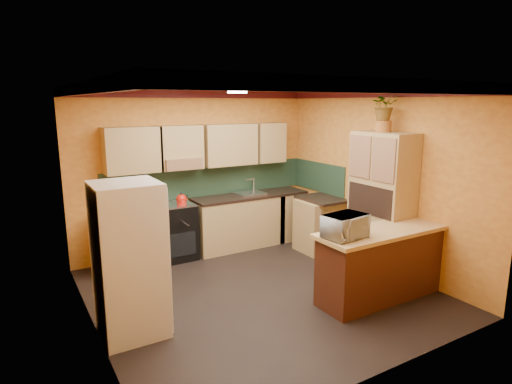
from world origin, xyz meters
TOP-DOWN VIEW (x-y plane):
  - room_shell at (0.02, 0.28)m, footprint 4.24×4.24m
  - base_cabinets_back at (0.11, 1.80)m, footprint 3.65×0.60m
  - countertop_back at (0.11, 1.80)m, footprint 3.65×0.62m
  - stove at (-0.51, 1.80)m, footprint 0.58×0.58m
  - kettle at (-0.41, 1.75)m, footprint 0.19×0.19m
  - sink at (0.89, 1.80)m, footprint 0.48×0.40m
  - base_cabinets_right at (1.80, 0.92)m, footprint 0.60×0.80m
  - countertop_right at (1.80, 0.92)m, footprint 0.62×0.80m
  - fridge at (-1.75, -0.17)m, footprint 0.68×0.66m
  - pantry at (1.85, -0.34)m, footprint 0.48×0.90m
  - fern_pot at (1.85, -0.29)m, footprint 0.22×0.22m
  - fern at (1.85, -0.29)m, footprint 0.44×0.40m
  - breakfast_bar at (1.28, -0.94)m, footprint 1.80×0.55m
  - bar_top at (1.28, -0.94)m, footprint 1.90×0.65m
  - microwave at (0.60, -0.94)m, footprint 0.55×0.41m

SIDE VIEW (x-z plane):
  - base_cabinets_back at x=0.11m, z-range 0.00..0.88m
  - base_cabinets_right at x=1.80m, z-range 0.00..0.88m
  - breakfast_bar at x=1.28m, z-range 0.00..0.88m
  - stove at x=-0.51m, z-range 0.00..0.91m
  - fridge at x=-1.75m, z-range 0.00..1.70m
  - countertop_back at x=0.11m, z-range 0.88..0.92m
  - countertop_right at x=1.80m, z-range 0.88..0.92m
  - bar_top at x=1.28m, z-range 0.88..0.93m
  - sink at x=0.89m, z-range 0.92..0.95m
  - kettle at x=-0.41m, z-range 0.91..1.09m
  - pantry at x=1.85m, z-range 0.00..2.10m
  - microwave at x=0.60m, z-range 0.93..1.21m
  - room_shell at x=0.02m, z-range 0.73..3.45m
  - fern_pot at x=1.85m, z-range 2.10..2.26m
  - fern at x=1.85m, z-range 2.26..2.69m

